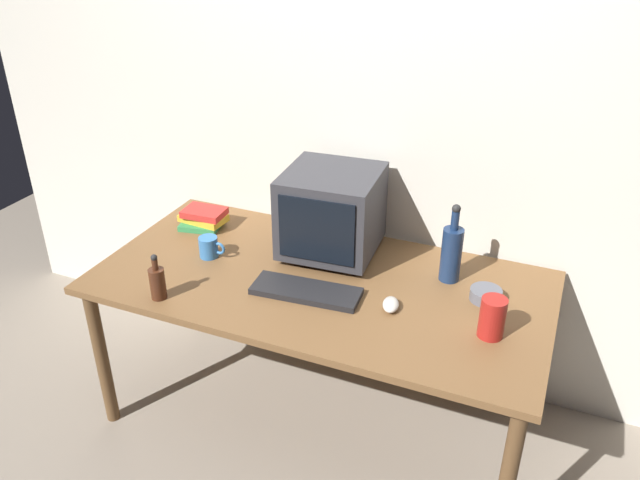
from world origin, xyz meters
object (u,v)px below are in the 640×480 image
Objects in this scene: metal_canister at (492,318)px; crt_monitor at (332,212)px; computer_mouse at (391,305)px; cd_spindle at (486,295)px; bottle_tall at (452,252)px; book_stack at (203,218)px; keyboard at (306,291)px; mug at (209,247)px; bottle_short at (157,282)px.

crt_monitor is at bearing 156.06° from metal_canister.
cd_spindle is (0.31, 0.20, 0.00)m from computer_mouse.
book_stack is at bearing 179.49° from bottle_tall.
keyboard is (0.03, -0.33, -0.18)m from crt_monitor.
crt_monitor is 0.54m from mug.
crt_monitor is 0.98× the size of keyboard.
cd_spindle is 0.23m from metal_canister.
bottle_tall is 1.74× the size of bottle_short.
crt_monitor is 0.70m from cd_spindle.
book_stack is 1.40m from metal_canister.
computer_mouse is at bearing -147.80° from cd_spindle.
cd_spindle is (1.14, 0.12, -0.02)m from mug.
metal_canister is at bearing 11.86° from bottle_short.
mug is 1.14m from cd_spindle.
cd_spindle is (1.15, 0.47, -0.05)m from bottle_short.
book_stack is 1.31m from cd_spindle.
bottle_short is 0.87× the size of book_stack.
crt_monitor is at bearing 171.06° from cd_spindle.
metal_canister is at bearing -13.23° from book_stack.
book_stack is at bearing 105.82° from bottle_short.
book_stack reaches higher than keyboard.
computer_mouse is at bearing -16.75° from book_stack.
keyboard is 0.51m from mug.
mug is at bearing 163.55° from keyboard.
bottle_short is 0.60m from book_stack.
bottle_short is 1.57× the size of mug.
metal_canister reaches higher than cd_spindle.
metal_canister is at bearing -55.13° from bottle_tall.
metal_canister reaches higher than mug.
computer_mouse is 0.83m from mug.
bottle_short is (-0.99, -0.56, -0.05)m from bottle_tall.
bottle_tall reaches higher than cd_spindle.
crt_monitor is 0.38m from keyboard.
keyboard is 0.75m from book_stack.
metal_canister is at bearing -17.74° from computer_mouse.
bottle_short reaches higher than metal_canister.
mug is at bearing 175.54° from metal_canister.
metal_canister is at bearing -3.84° from keyboard.
computer_mouse is at bearing -5.01° from mug.
computer_mouse is 0.37m from cd_spindle.
crt_monitor is 3.42× the size of mug.
cd_spindle is (0.16, -0.09, -0.10)m from bottle_tall.
bottle_tall reaches higher than mug.
metal_canister is (1.36, -0.32, 0.03)m from book_stack.
cd_spindle is 0.80× the size of metal_canister.
bottle_tall reaches higher than computer_mouse.
book_stack is 1.44× the size of metal_canister.
book_stack is (-0.67, 0.33, 0.03)m from keyboard.
mug is (-0.46, -0.23, -0.15)m from crt_monitor.
bottle_tall is 1.14m from bottle_short.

